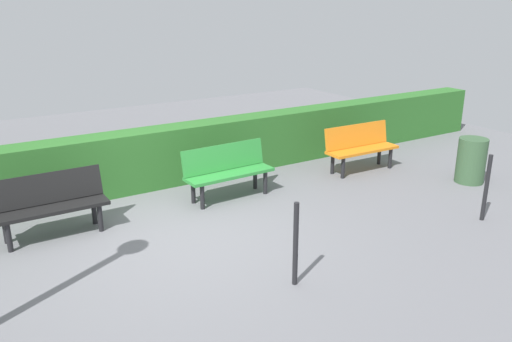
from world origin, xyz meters
The scene contains 8 objects.
ground_plane centered at (0.00, 0.00, 0.00)m, with size 18.24×18.24×0.00m, color slate.
bench_orange centered at (-4.08, -0.86, 0.48)m, with size 1.47×0.49×0.86m.
bench_green centered at (-1.27, -0.94, 0.48)m, with size 1.50×0.51×0.86m.
bench_black centered at (1.47, -0.95, 0.48)m, with size 1.48×0.48×0.86m.
hedge_row centered at (-1.22, -2.09, 0.50)m, with size 14.24×0.53×1.01m, color #2D6B28.
railing_post_near centered at (-3.98, 1.88, 0.50)m, with size 0.06×0.06×1.00m, color black.
railing_post_mid centered at (-0.57, 1.88, 0.50)m, with size 0.06×0.06×1.00m, color black.
trash_bin centered at (-5.26, 0.70, 0.40)m, with size 0.49×0.49×0.80m, color #385938.
Camera 1 is at (2.59, 6.07, 3.09)m, focal length 36.50 mm.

